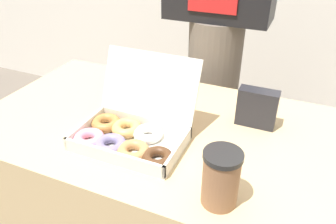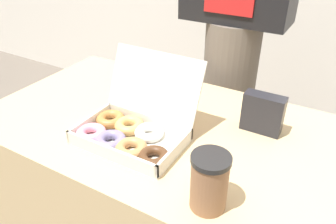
{
  "view_description": "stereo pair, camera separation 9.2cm",
  "coord_description": "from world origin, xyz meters",
  "px_view_note": "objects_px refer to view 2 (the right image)",
  "views": [
    {
      "loc": [
        0.39,
        -0.81,
        1.34
      ],
      "look_at": [
        0.08,
        -0.09,
        0.87
      ],
      "focal_mm": 35.0,
      "sensor_mm": 36.0,
      "label": 1
    },
    {
      "loc": [
        0.47,
        -0.77,
        1.34
      ],
      "look_at": [
        0.08,
        -0.09,
        0.87
      ],
      "focal_mm": 35.0,
      "sensor_mm": 36.0,
      "label": 2
    }
  ],
  "objects_px": {
    "donut_box": "(130,129)",
    "coffee_cup": "(209,182)",
    "napkin_holder": "(263,113)",
    "person_customer": "(236,17)"
  },
  "relations": [
    {
      "from": "donut_box",
      "to": "coffee_cup",
      "type": "height_order",
      "value": "donut_box"
    },
    {
      "from": "person_customer",
      "to": "donut_box",
      "type": "bearing_deg",
      "value": -95.37
    },
    {
      "from": "person_customer",
      "to": "napkin_holder",
      "type": "bearing_deg",
      "value": -58.82
    },
    {
      "from": "napkin_holder",
      "to": "person_customer",
      "type": "relative_size",
      "value": 0.07
    },
    {
      "from": "donut_box",
      "to": "coffee_cup",
      "type": "xyz_separation_m",
      "value": [
        0.31,
        -0.13,
        0.04
      ]
    },
    {
      "from": "coffee_cup",
      "to": "napkin_holder",
      "type": "relative_size",
      "value": 1.16
    },
    {
      "from": "napkin_holder",
      "to": "donut_box",
      "type": "bearing_deg",
      "value": -143.55
    },
    {
      "from": "donut_box",
      "to": "napkin_holder",
      "type": "bearing_deg",
      "value": 36.45
    },
    {
      "from": "coffee_cup",
      "to": "person_customer",
      "type": "xyz_separation_m",
      "value": [
        -0.25,
        0.81,
        0.15
      ]
    },
    {
      "from": "coffee_cup",
      "to": "person_customer",
      "type": "height_order",
      "value": "person_customer"
    }
  ]
}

